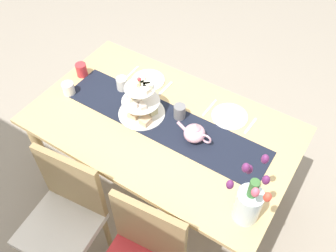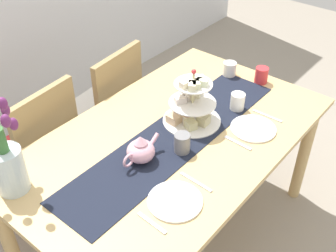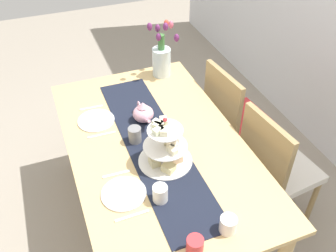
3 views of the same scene
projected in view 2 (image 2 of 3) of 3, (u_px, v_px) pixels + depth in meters
The scene contains 18 objects.
ground_plane at pixel (172, 233), 2.51m from camera, with size 8.00×8.00×0.00m, color gray.
dining_table at pixel (173, 151), 2.11m from camera, with size 1.66×0.99×0.75m.
chair_left at pixel (38, 147), 2.37m from camera, with size 0.46×0.46×0.91m.
chair_right at pixel (107, 105), 2.70m from camera, with size 0.46×0.46×0.91m.
table_runner at pixel (175, 137), 2.05m from camera, with size 1.38×0.31×0.00m, color black.
tiered_cake_stand at pixel (192, 106), 2.09m from camera, with size 0.30×0.30×0.30m.
teapot at pixel (141, 151), 1.88m from camera, with size 0.24×0.13×0.14m.
tulip_vase at pixel (7, 163), 1.69m from camera, with size 0.20×0.20×0.43m.
cream_jug at pixel (230, 69), 2.50m from camera, with size 0.08×0.08×0.09m, color white.
dinner_plate_left at pixel (175, 201), 1.71m from camera, with size 0.23×0.23×0.01m, color white.
fork_left at pixel (152, 223), 1.62m from camera, with size 0.02×0.15×0.01m, color silver.
knife_left at pixel (196, 182), 1.80m from camera, with size 0.01×0.17×0.01m, color silver.
dinner_plate_right at pixel (253, 129), 2.09m from camera, with size 0.23×0.23×0.01m, color white.
fork_right at pixel (238, 143), 2.01m from camera, with size 0.02×0.15×0.01m, color silver.
knife_right at pixel (267, 116), 2.18m from camera, with size 0.01×0.17×0.01m, color silver.
mug_grey at pixel (182, 143), 1.93m from camera, with size 0.08×0.08×0.10m, color slate.
mug_white_text at pixel (237, 102), 2.21m from camera, with size 0.08×0.08×0.10m, color white.
mug_orange at pixel (261, 75), 2.43m from camera, with size 0.08×0.08×0.10m, color red.
Camera 2 is at (-1.25, -1.00, 2.03)m, focal length 44.44 mm.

